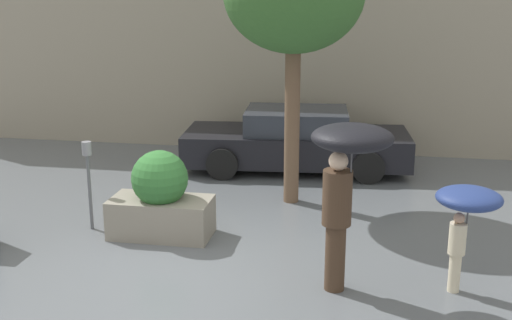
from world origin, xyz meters
TOP-DOWN VIEW (x-y plane):
  - ground_plane at (0.00, 0.00)m, footprint 40.00×40.00m
  - building_facade at (0.00, 6.50)m, footprint 18.00×0.30m
  - planter_box at (-0.49, 1.01)m, footprint 1.46×0.82m
  - person_adult at (2.19, -0.30)m, footprint 0.93×0.93m
  - person_child at (3.58, -0.07)m, footprint 0.76×0.76m
  - parked_car_near at (1.02, 4.90)m, footprint 4.51×2.19m
  - parking_meter at (-1.61, 1.08)m, footprint 0.14×0.14m

SIDE VIEW (x-z plane):
  - ground_plane at x=0.00m, z-range 0.00..0.00m
  - planter_box at x=-0.49m, z-range -0.08..1.20m
  - parked_car_near at x=1.02m, z-range -0.04..1.17m
  - parking_meter at x=-1.61m, z-range 0.29..1.64m
  - person_child at x=3.58m, z-range 0.42..1.72m
  - person_adult at x=2.19m, z-range 0.54..2.58m
  - building_facade at x=0.00m, z-range 0.00..6.00m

